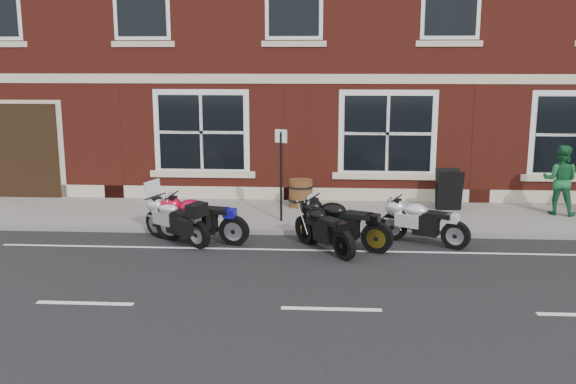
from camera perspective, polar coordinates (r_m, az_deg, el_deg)
name	(u,v)px	position (r m, az deg, el deg)	size (l,w,h in m)	color
ground	(331,253)	(13.20, 3.81, -5.47)	(80.00, 80.00, 0.00)	black
sidewalk	(330,216)	(16.08, 3.78, -2.13)	(30.00, 3.00, 0.12)	slate
kerb	(330,232)	(14.55, 3.80, -3.61)	(30.00, 0.16, 0.12)	slate
moto_touring_silver	(176,218)	(14.08, -9.95, -2.29)	(1.66, 1.29, 1.31)	black
moto_sport_red	(200,217)	(13.97, -7.80, -2.26)	(2.12, 0.59, 0.96)	black
moto_sport_black	(342,222)	(13.48, 4.80, -2.66)	(2.04, 1.01, 0.98)	black
moto_sport_silver	(423,221)	(14.01, 11.89, -2.50)	(1.82, 1.06, 0.90)	black
moto_naked_black	(324,226)	(13.25, 3.21, -3.06)	(1.27, 1.72, 0.91)	black
pedestrian_right	(560,180)	(17.16, 23.06, 0.99)	(0.84, 0.66, 1.73)	#1A5D31
a_board_sign	(449,190)	(16.85, 14.11, 0.21)	(0.63, 0.42, 1.05)	black
barrel_planter	(301,193)	(16.74, 1.14, -0.09)	(0.64, 0.64, 0.71)	#4F2915
parking_sign	(281,169)	(15.07, -0.62, 2.09)	(0.29, 0.15, 2.18)	black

